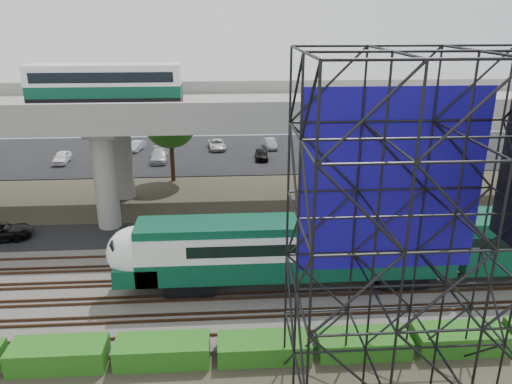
{
  "coord_description": "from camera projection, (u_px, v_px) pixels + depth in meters",
  "views": [
    {
      "loc": [
        -0.77,
        -24.92,
        16.23
      ],
      "look_at": [
        1.29,
        6.0,
        5.04
      ],
      "focal_mm": 35.0,
      "sensor_mm": 36.0,
      "label": 1
    }
  ],
  "objects": [
    {
      "name": "suv",
      "position": [
        0.0,
        232.0,
        37.4
      ],
      "size": [
        4.96,
        3.05,
        1.28
      ],
      "primitive_type": "imported",
      "rotation": [
        0.0,
        0.0,
        1.78
      ],
      "color": "black",
      "rests_on": "service_road"
    },
    {
      "name": "rail_tracks",
      "position": [
        239.0,
        287.0,
        30.73
      ],
      "size": [
        90.0,
        9.52,
        0.16
      ],
      "color": "#472D1E",
      "rests_on": "ballast_bed"
    },
    {
      "name": "service_road",
      "position": [
        236.0,
        233.0,
        38.79
      ],
      "size": [
        90.0,
        5.0,
        0.08
      ],
      "primitive_type": "cube",
      "color": "black",
      "rests_on": "ground"
    },
    {
      "name": "ground",
      "position": [
        241.0,
        309.0,
        28.94
      ],
      "size": [
        140.0,
        140.0,
        0.0
      ],
      "primitive_type": "plane",
      "color": "#474233",
      "rests_on": "ground"
    },
    {
      "name": "overpass",
      "position": [
        224.0,
        115.0,
        41.13
      ],
      "size": [
        80.0,
        12.0,
        12.4
      ],
      "color": "#9E9B93",
      "rests_on": "ground"
    },
    {
      "name": "scaffold_tower",
      "position": [
        413.0,
        252.0,
        19.32
      ],
      "size": [
        9.36,
        6.36,
        15.0
      ],
      "color": "black",
      "rests_on": "ground"
    },
    {
      "name": "trees",
      "position": [
        177.0,
        147.0,
        41.93
      ],
      "size": [
        40.94,
        16.94,
        7.69
      ],
      "color": "#382314",
      "rests_on": "ground"
    },
    {
      "name": "hedge_strip",
      "position": [
        264.0,
        347.0,
        24.78
      ],
      "size": [
        34.6,
        1.8,
        1.2
      ],
      "color": "#195714",
      "rests_on": "ground"
    },
    {
      "name": "harbor_water",
      "position": [
        228.0,
        118.0,
        81.5
      ],
      "size": [
        140.0,
        40.0,
        0.03
      ],
      "primitive_type": "cube",
      "color": "slate",
      "rests_on": "ground"
    },
    {
      "name": "parking_lot",
      "position": [
        230.0,
        153.0,
        60.84
      ],
      "size": [
        90.0,
        18.0,
        0.08
      ],
      "primitive_type": "cube",
      "color": "black",
      "rests_on": "ground"
    },
    {
      "name": "ballast_bed",
      "position": [
        240.0,
        290.0,
        30.79
      ],
      "size": [
        90.0,
        12.0,
        0.2
      ],
      "primitive_type": "cube",
      "color": "slate",
      "rests_on": "ground"
    },
    {
      "name": "commuter_train",
      "position": [
        331.0,
        246.0,
        30.19
      ],
      "size": [
        29.3,
        3.06,
        4.3
      ],
      "color": "black",
      "rests_on": "rail_tracks"
    },
    {
      "name": "parked_cars",
      "position": [
        232.0,
        149.0,
        60.01
      ],
      "size": [
        37.76,
        9.53,
        1.3
      ],
      "color": "white",
      "rests_on": "parking_lot"
    }
  ]
}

